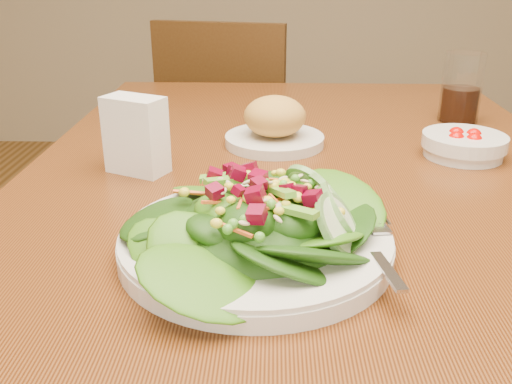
{
  "coord_description": "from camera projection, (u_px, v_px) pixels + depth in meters",
  "views": [
    {
      "loc": [
        -0.06,
        -0.79,
        1.07
      ],
      "look_at": [
        -0.07,
        -0.2,
        0.82
      ],
      "focal_mm": 40.0,
      "sensor_mm": 36.0,
      "label": 1
    }
  ],
  "objects": [
    {
      "name": "napkin_holder",
      "position": [
        136.0,
        133.0,
        0.87
      ],
      "size": [
        0.1,
        0.08,
        0.12
      ],
      "rotation": [
        0.0,
        0.0,
        -0.43
      ],
      "color": "white",
      "rests_on": "dining_table"
    },
    {
      "name": "chair_far",
      "position": [
        232.0,
        150.0,
        1.86
      ],
      "size": [
        0.48,
        0.49,
        0.89
      ],
      "rotation": [
        0.0,
        0.0,
        2.94
      ],
      "color": "#37220D",
      "rests_on": "ground_plane"
    },
    {
      "name": "tomato_bowl",
      "position": [
        464.0,
        145.0,
        0.95
      ],
      "size": [
        0.14,
        0.14,
        0.05
      ],
      "color": "silver",
      "rests_on": "dining_table"
    },
    {
      "name": "salad_plate",
      "position": [
        265.0,
        226.0,
        0.64
      ],
      "size": [
        0.31,
        0.31,
        0.09
      ],
      "rotation": [
        0.0,
        0.0,
        0.28
      ],
      "color": "silver",
      "rests_on": "dining_table"
    },
    {
      "name": "dining_table",
      "position": [
        308.0,
        242.0,
        0.89
      ],
      "size": [
        0.9,
        1.4,
        0.75
      ],
      "color": "brown",
      "rests_on": "ground_plane"
    },
    {
      "name": "bread_plate",
      "position": [
        275.0,
        125.0,
        1.0
      ],
      "size": [
        0.18,
        0.18,
        0.09
      ],
      "color": "silver",
      "rests_on": "dining_table"
    },
    {
      "name": "drinking_glass",
      "position": [
        461.0,
        93.0,
        1.13
      ],
      "size": [
        0.08,
        0.08,
        0.14
      ],
      "color": "silver",
      "rests_on": "dining_table"
    }
  ]
}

